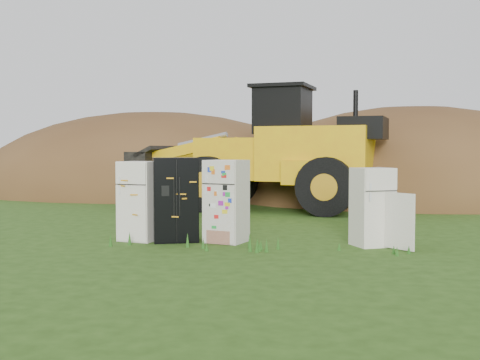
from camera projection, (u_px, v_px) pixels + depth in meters
The scene contains 9 objects.
ground at pixel (251, 243), 12.41m from camera, with size 120.00×120.00×0.00m, color #274612.
fridge_leftmost at pixel (140, 201), 12.71m from camera, with size 0.74×0.71×1.68m, color white, non-canonical shape.
fridge_black_side at pixel (175, 199), 12.60m from camera, with size 0.92×0.72×1.76m, color black, non-canonical shape.
fridge_sticker at pixel (226, 201), 12.47m from camera, with size 0.76×0.70×1.71m, color silver, non-canonical shape.
fridge_open_door at pixel (372, 207), 11.98m from camera, with size 0.71×0.65×1.56m, color white, non-canonical shape.
wheel_loader at pixel (253, 148), 19.27m from camera, with size 8.11×3.29×3.92m, color orange, non-canonical shape.
dirt_mound_right at pixel (412, 200), 22.88m from camera, with size 14.09×10.33×7.10m, color #4E3119.
dirt_mound_left at pixel (154, 192), 27.18m from camera, with size 16.43×12.32×7.18m, color #4E3119.
dirt_mound_back at pixel (315, 186), 30.82m from camera, with size 16.60×11.07×5.65m, color #4E3119.
Camera 1 is at (1.50, -12.23, 1.95)m, focal length 45.00 mm.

